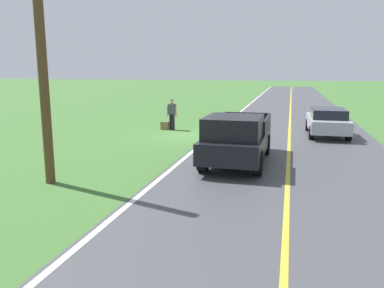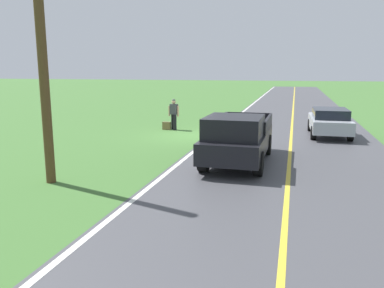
{
  "view_description": "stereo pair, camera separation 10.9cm",
  "coord_description": "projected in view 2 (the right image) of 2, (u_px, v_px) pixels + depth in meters",
  "views": [
    {
      "loc": [
        -5.02,
        19.0,
        3.37
      ],
      "look_at": [
        -2.27,
        8.2,
        1.21
      ],
      "focal_mm": 36.17,
      "sensor_mm": 36.0,
      "label": 1
    },
    {
      "loc": [
        -5.12,
        18.97,
        3.37
      ],
      "look_at": [
        -2.27,
        8.2,
        1.21
      ],
      "focal_mm": 36.17,
      "sensor_mm": 36.0,
      "label": 2
    }
  ],
  "objects": [
    {
      "name": "ground_plane",
      "position": [
        190.0,
        136.0,
        19.93
      ],
      "size": [
        200.0,
        200.0,
        0.0
      ],
      "primitive_type": "plane",
      "color": "#427033"
    },
    {
      "name": "suitcase_carried",
      "position": [
        167.0,
        126.0,
        21.87
      ],
      "size": [
        0.47,
        0.22,
        0.44
      ],
      "primitive_type": "cube",
      "rotation": [
        0.0,
        0.0,
        1.52
      ],
      "color": "brown",
      "rests_on": "ground"
    },
    {
      "name": "pickup_truck_passing",
      "position": [
        238.0,
        137.0,
        13.84
      ],
      "size": [
        2.15,
        5.43,
        1.82
      ],
      "color": "black",
      "rests_on": "ground"
    },
    {
      "name": "lane_edge_line",
      "position": [
        212.0,
        136.0,
        19.64
      ],
      "size": [
        0.16,
        117.6,
        0.0
      ],
      "primitive_type": "cube",
      "color": "silver",
      "rests_on": "ground"
    },
    {
      "name": "road_surface",
      "position": [
        291.0,
        140.0,
        18.67
      ],
      "size": [
        8.12,
        120.0,
        0.0
      ],
      "primitive_type": "cube",
      "color": "#47474C",
      "rests_on": "ground"
    },
    {
      "name": "lane_centre_line",
      "position": [
        291.0,
        140.0,
        18.66
      ],
      "size": [
        0.14,
        117.6,
        0.0
      ],
      "primitive_type": "cube",
      "color": "gold",
      "rests_on": "ground"
    },
    {
      "name": "utility_pole_roadside",
      "position": [
        42.0,
        54.0,
        10.99
      ],
      "size": [
        0.28,
        0.28,
        7.57
      ],
      "primitive_type": "cylinder",
      "color": "brown",
      "rests_on": "ground"
    },
    {
      "name": "sedan_near_oncoming",
      "position": [
        329.0,
        121.0,
        19.75
      ],
      "size": [
        2.0,
        4.44,
        1.41
      ],
      "color": "#B2B7C1",
      "rests_on": "ground"
    },
    {
      "name": "hitchhiker_walking",
      "position": [
        174.0,
        112.0,
        21.68
      ],
      "size": [
        0.62,
        0.52,
        1.75
      ],
      "color": "black",
      "rests_on": "ground"
    }
  ]
}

